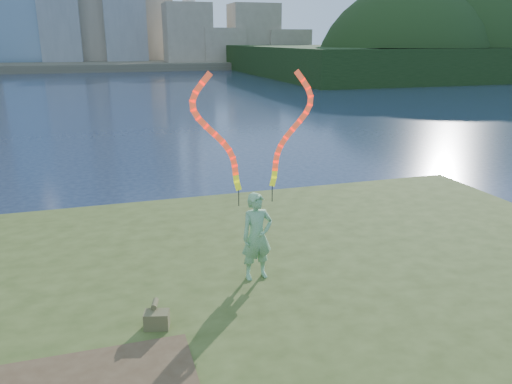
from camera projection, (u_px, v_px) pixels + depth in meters
name	position (u px, v px, depth m)	size (l,w,h in m)	color
ground	(204.00, 318.00, 9.30)	(320.00, 320.00, 0.00)	#17233B
grassy_knoll	(235.00, 379.00, 7.10)	(20.00, 18.00, 0.80)	#374619
far_shore	(105.00, 63.00, 95.87)	(320.00, 40.00, 1.20)	brown
wooded_hill	(491.00, 70.00, 80.87)	(78.00, 50.00, 63.00)	black
woman_with_ribbons	(257.00, 203.00, 8.74)	(2.03, 0.45, 3.99)	#187422
canvas_bag	(157.00, 319.00, 7.51)	(0.42, 0.47, 0.35)	#474328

